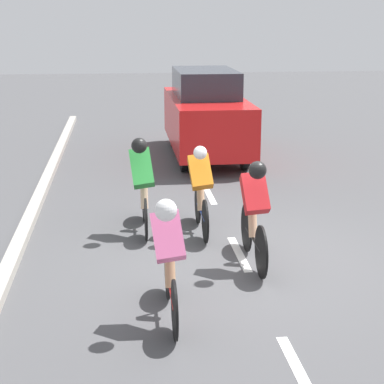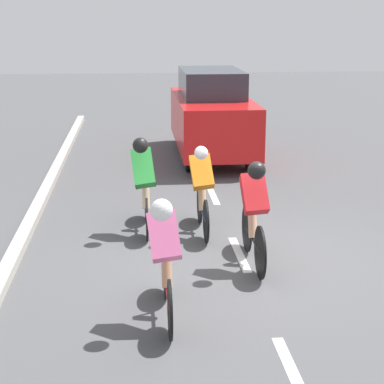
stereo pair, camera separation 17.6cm
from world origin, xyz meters
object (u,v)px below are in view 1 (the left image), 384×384
(cyclist_green, at_px, (143,181))
(support_car, at_px, (206,114))
(cyclist_orange, at_px, (201,187))
(cyclist_pink, at_px, (169,254))
(cyclist_red, at_px, (255,210))

(cyclist_green, bearing_deg, support_car, -107.51)
(cyclist_green, bearing_deg, cyclist_orange, 168.40)
(cyclist_green, relative_size, cyclist_pink, 0.96)
(cyclist_green, relative_size, support_car, 0.36)
(cyclist_orange, distance_m, cyclist_green, 0.91)
(cyclist_green, xyz_separation_m, cyclist_red, (-1.45, 1.59, -0.03))
(cyclist_orange, height_order, cyclist_red, cyclist_red)
(cyclist_green, bearing_deg, cyclist_pink, 93.23)
(cyclist_orange, relative_size, cyclist_pink, 0.96)
(cyclist_red, bearing_deg, cyclist_pink, 49.81)
(cyclist_pink, relative_size, support_car, 0.38)
(cyclist_red, distance_m, cyclist_pink, 1.97)
(cyclist_orange, distance_m, support_car, 5.71)
(cyclist_pink, bearing_deg, cyclist_orange, -103.85)
(cyclist_red, relative_size, cyclist_pink, 1.01)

